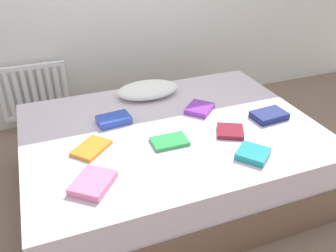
{
  "coord_description": "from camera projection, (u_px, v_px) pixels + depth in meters",
  "views": [
    {
      "loc": [
        -0.77,
        -1.93,
        1.74
      ],
      "look_at": [
        0.0,
        0.05,
        0.48
      ],
      "focal_mm": 37.9,
      "sensor_mm": 36.0,
      "label": 1
    }
  ],
  "objects": [
    {
      "name": "textbook_pink",
      "position": [
        93.0,
        183.0,
        1.88
      ],
      "size": [
        0.29,
        0.29,
        0.04
      ],
      "primitive_type": "cube",
      "rotation": [
        0.0,
        0.0,
        0.89
      ],
      "color": "pink",
      "rests_on": "bed"
    },
    {
      "name": "textbook_green",
      "position": [
        170.0,
        141.0,
        2.25
      ],
      "size": [
        0.23,
        0.16,
        0.02
      ],
      "primitive_type": "cube",
      "rotation": [
        0.0,
        0.0,
        -0.02
      ],
      "color": "green",
      "rests_on": "bed"
    },
    {
      "name": "textbook_purple",
      "position": [
        200.0,
        109.0,
        2.61
      ],
      "size": [
        0.26,
        0.26,
        0.04
      ],
      "primitive_type": "cube",
      "rotation": [
        0.0,
        0.0,
        0.76
      ],
      "color": "purple",
      "rests_on": "bed"
    },
    {
      "name": "textbook_orange",
      "position": [
        91.0,
        148.0,
        2.18
      ],
      "size": [
        0.28,
        0.27,
        0.02
      ],
      "primitive_type": "cube",
      "rotation": [
        0.0,
        0.0,
        0.74
      ],
      "color": "orange",
      "rests_on": "bed"
    },
    {
      "name": "textbook_navy",
      "position": [
        269.0,
        115.0,
        2.51
      ],
      "size": [
        0.25,
        0.18,
        0.05
      ],
      "primitive_type": "cube",
      "rotation": [
        0.0,
        0.0,
        0.08
      ],
      "color": "navy",
      "rests_on": "bed"
    },
    {
      "name": "bed",
      "position": [
        171.0,
        157.0,
        2.55
      ],
      "size": [
        2.0,
        1.5,
        0.5
      ],
      "color": "brown",
      "rests_on": "ground"
    },
    {
      "name": "pillow",
      "position": [
        148.0,
        90.0,
        2.81
      ],
      "size": [
        0.49,
        0.31,
        0.11
      ],
      "primitive_type": "ellipsoid",
      "color": "white",
      "rests_on": "bed"
    },
    {
      "name": "textbook_teal",
      "position": [
        253.0,
        154.0,
        2.11
      ],
      "size": [
        0.24,
        0.24,
        0.04
      ],
      "primitive_type": "cube",
      "rotation": [
        0.0,
        0.0,
        -0.88
      ],
      "color": "teal",
      "rests_on": "bed"
    },
    {
      "name": "ground_plane",
      "position": [
        170.0,
        184.0,
        2.68
      ],
      "size": [
        8.0,
        8.0,
        0.0
      ],
      "primitive_type": "plane",
      "color": "#7F6651"
    },
    {
      "name": "radiator",
      "position": [
        34.0,
        92.0,
        3.18
      ],
      "size": [
        0.59,
        0.04,
        0.51
      ],
      "color": "white",
      "rests_on": "ground"
    },
    {
      "name": "textbook_blue",
      "position": [
        114.0,
        120.0,
        2.46
      ],
      "size": [
        0.24,
        0.16,
        0.05
      ],
      "primitive_type": "cube",
      "rotation": [
        0.0,
        0.0,
        0.1
      ],
      "color": "#2847B7",
      "rests_on": "bed"
    },
    {
      "name": "textbook_maroon",
      "position": [
        230.0,
        131.0,
        2.34
      ],
      "size": [
        0.23,
        0.23,
        0.03
      ],
      "primitive_type": "cube",
      "rotation": [
        0.0,
        0.0,
        -0.47
      ],
      "color": "maroon",
      "rests_on": "bed"
    }
  ]
}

